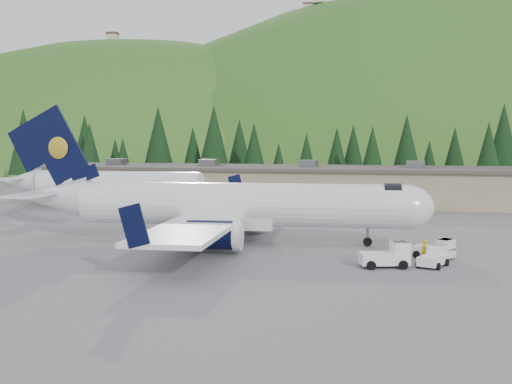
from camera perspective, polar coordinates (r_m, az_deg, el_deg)
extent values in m
plane|color=#5A5A5F|center=(56.15, -1.45, -4.55)|extent=(600.00, 600.00, 0.00)
cylinder|color=white|center=(55.71, -1.46, -1.10)|extent=(28.20, 6.04, 3.76)
ellipsoid|color=white|center=(54.94, 13.06, -1.30)|extent=(5.18, 4.15, 3.76)
cylinder|color=black|center=(54.84, 12.02, -0.82)|extent=(1.65, 3.20, 3.10)
cone|color=white|center=(61.06, -17.34, -0.43)|extent=(6.29, 4.24, 3.76)
cube|color=white|center=(56.07, -2.46, -2.69)|extent=(8.23, 3.84, 1.00)
cube|color=white|center=(56.21, -3.46, -2.08)|extent=(8.26, 34.32, 0.35)
cube|color=black|center=(72.96, -1.75, 0.50)|extent=(2.03, 0.32, 2.87)
cube|color=black|center=(40.23, -10.78, -2.97)|extent=(2.03, 0.32, 2.87)
cylinder|color=black|center=(61.76, -1.39, -2.26)|extent=(4.37, 2.63, 2.30)
cylinder|color=white|center=(61.45, 0.35, -2.30)|extent=(0.80, 2.48, 2.44)
cube|color=white|center=(61.69, -1.39, -1.76)|extent=(2.21, 0.43, 0.90)
cylinder|color=black|center=(50.49, -3.76, -3.82)|extent=(4.37, 2.63, 2.30)
cylinder|color=white|center=(50.11, -1.64, -3.88)|extent=(0.80, 2.48, 2.44)
cube|color=white|center=(50.42, -3.76, -3.20)|extent=(2.21, 0.43, 0.90)
cube|color=black|center=(60.75, -17.28, 3.97)|extent=(6.18, 0.80, 7.34)
ellipsoid|color=gold|center=(60.84, -17.02, 3.78)|extent=(1.99, 0.34, 1.98)
ellipsoid|color=gold|center=(60.49, -17.19, 3.78)|extent=(1.99, 0.34, 1.98)
cube|color=black|center=(59.73, -14.98, 1.51)|extent=(2.77, 0.47, 1.98)
cube|color=white|center=(61.24, -17.78, 0.04)|extent=(3.61, 12.67, 0.22)
cylinder|color=slate|center=(55.12, 9.89, -3.85)|extent=(0.22, 0.22, 1.80)
cylinder|color=black|center=(55.20, 9.88, -4.38)|extent=(0.78, 0.34, 0.76)
cylinder|color=slate|center=(59.21, -3.84, -3.11)|extent=(0.26, 0.26, 2.00)
cylinder|color=black|center=(59.19, -3.46, -3.55)|extent=(1.12, 0.44, 1.10)
cylinder|color=black|center=(59.37, -4.21, -3.53)|extent=(1.12, 0.44, 1.10)
cylinder|color=slate|center=(54.02, -5.11, -3.86)|extent=(0.26, 0.26, 2.00)
cylinder|color=black|center=(53.99, -4.69, -4.35)|extent=(1.12, 0.44, 1.10)
cylinder|color=black|center=(54.18, -5.51, -4.32)|extent=(1.12, 0.44, 1.10)
cylinder|color=white|center=(84.04, -12.09, 0.60)|extent=(22.00, 3.60, 3.60)
cone|color=white|center=(90.98, -20.07, 0.85)|extent=(5.00, 3.60, 3.60)
cube|color=black|center=(90.26, -19.62, 3.76)|extent=(5.82, 0.28, 6.89)
cube|color=white|center=(90.95, -20.08, 1.23)|extent=(2.40, 11.00, 0.20)
cube|color=white|center=(46.42, 11.31, -5.81)|extent=(3.75, 2.63, 0.79)
cube|color=white|center=(46.61, 12.67, -4.94)|extent=(1.55, 1.85, 1.02)
cube|color=black|center=(46.54, 12.68, -4.40)|extent=(1.41, 1.71, 0.11)
cylinder|color=black|center=(47.64, 12.35, -5.94)|extent=(0.68, 0.43, 0.63)
cylinder|color=black|center=(45.93, 12.97, -6.34)|extent=(0.68, 0.43, 0.63)
cylinder|color=black|center=(47.07, 9.68, -6.02)|extent=(0.68, 0.43, 0.63)
cylinder|color=black|center=(45.34, 10.21, -6.44)|extent=(0.68, 0.43, 0.63)
cube|color=white|center=(50.75, 15.50, -5.09)|extent=(3.29, 2.74, 0.69)
cube|color=white|center=(50.21, 16.51, -4.54)|extent=(1.53, 1.68, 0.88)
cube|color=black|center=(50.15, 16.52, -4.09)|extent=(1.40, 1.55, 0.10)
cylinder|color=black|center=(51.04, 16.89, -5.37)|extent=(0.58, 0.46, 0.55)
cylinder|color=black|center=(49.66, 16.07, -5.63)|extent=(0.58, 0.46, 0.55)
cylinder|color=black|center=(51.93, 14.94, -5.16)|extent=(0.58, 0.46, 0.55)
cylinder|color=black|center=(50.57, 14.09, -5.40)|extent=(0.58, 0.46, 0.55)
cube|color=white|center=(47.35, 15.42, -5.84)|extent=(2.25, 3.04, 0.64)
cube|color=white|center=(48.10, 15.80, -5.02)|extent=(1.51, 1.31, 0.82)
cube|color=black|center=(48.04, 15.80, -4.59)|extent=(1.40, 1.19, 0.09)
cylinder|color=black|center=(48.47, 14.96, -5.88)|extent=(0.37, 0.55, 0.51)
cylinder|color=black|center=(48.01, 16.60, -6.02)|extent=(0.37, 0.55, 0.51)
cylinder|color=black|center=(46.79, 14.20, -6.24)|extent=(0.37, 0.55, 0.51)
cylinder|color=black|center=(46.31, 15.89, -6.39)|extent=(0.37, 0.55, 0.51)
cube|color=gray|center=(93.79, 1.64, 0.62)|extent=(70.00, 16.00, 4.80)
cube|color=#47423D|center=(93.64, 1.65, 2.18)|extent=(71.00, 17.00, 0.40)
cube|color=slate|center=(101.79, -12.27, 2.64)|extent=(2.50, 2.50, 1.00)
cube|color=slate|center=(96.19, -4.20, 2.62)|extent=(2.50, 2.50, 1.00)
cube|color=slate|center=(92.71, 4.67, 2.54)|extent=(2.50, 2.50, 1.00)
cube|color=slate|center=(91.58, 13.99, 2.39)|extent=(2.50, 2.50, 1.00)
imported|color=#E0B100|center=(49.32, 14.76, -5.05)|extent=(0.70, 0.61, 1.61)
cone|color=black|center=(135.68, -19.92, 4.24)|extent=(6.37, 6.37, 13.02)
cone|color=black|center=(137.43, -16.88, 3.18)|extent=(4.37, 4.37, 8.93)
cone|color=black|center=(136.40, -14.96, 4.12)|extent=(5.94, 5.94, 12.16)
cone|color=black|center=(130.00, -14.56, 3.66)|extent=(5.20, 5.20, 10.63)
cone|color=black|center=(132.80, -12.39, 2.97)|extent=(3.91, 3.91, 8.00)
cone|color=black|center=(125.88, -11.74, 2.90)|extent=(3.93, 3.93, 8.04)
cone|color=black|center=(129.73, -8.67, 4.60)|extent=(6.60, 6.60, 13.49)
cone|color=black|center=(118.92, -8.62, 4.13)|extent=(5.88, 5.88, 12.04)
cone|color=black|center=(120.24, -5.61, 3.46)|extent=(4.80, 4.80, 9.82)
cone|color=black|center=(116.01, -3.76, 4.52)|extent=(6.42, 6.42, 13.12)
cone|color=black|center=(123.96, -1.48, 3.95)|extent=(5.48, 5.48, 11.22)
cone|color=black|center=(115.32, -0.18, 3.62)|extent=(5.07, 5.07, 10.37)
cone|color=black|center=(117.44, 2.03, 2.61)|extent=(3.53, 3.53, 7.22)
cone|color=black|center=(112.79, 4.51, 3.02)|extent=(4.26, 4.26, 8.71)
cone|color=black|center=(117.93, 7.19, 3.41)|extent=(4.77, 4.77, 9.76)
cone|color=black|center=(121.61, 8.63, 3.57)|extent=(5.00, 5.00, 10.22)
cone|color=black|center=(108.67, 10.30, 3.26)|extent=(4.77, 4.77, 9.75)
cone|color=black|center=(113.95, 13.23, 3.87)|extent=(5.64, 5.64, 11.53)
cone|color=black|center=(119.41, 15.13, 2.64)|extent=(3.76, 3.76, 7.69)
cone|color=black|center=(121.25, 17.23, 3.27)|extent=(4.77, 4.77, 9.75)
cone|color=black|center=(111.27, 19.95, 3.29)|extent=(5.04, 5.04, 10.32)
cone|color=black|center=(118.81, 21.12, 4.23)|extent=(6.43, 6.43, 13.15)
ellipsoid|color=#1A5116|center=(260.61, -11.14, -14.24)|extent=(336.00, 240.00, 240.00)
ellipsoid|color=#1A5116|center=(271.58, 18.90, -15.86)|extent=(420.00, 300.00, 300.00)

